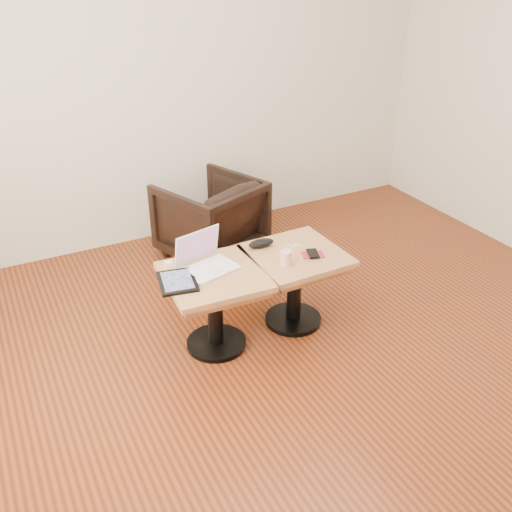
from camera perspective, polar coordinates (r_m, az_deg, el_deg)
name	(u,v)px	position (r m, az deg, el deg)	size (l,w,h in m)	color
room_shell	(349,156)	(2.78, 9.31, 9.82)	(4.52, 4.52, 2.71)	#451D0A
side_table_left	(214,293)	(3.44, -4.19, -3.68)	(0.60, 0.60, 0.52)	black
side_table_right	(295,271)	(3.67, 3.91, -1.48)	(0.59, 0.59, 0.52)	black
laptop	(206,261)	(3.42, -5.03, -0.54)	(0.36, 0.32, 0.22)	white
tablet	(177,281)	(3.31, -7.87, -2.54)	(0.26, 0.30, 0.02)	black
charging_adapter	(169,264)	(3.49, -8.69, -0.75)	(0.04, 0.04, 0.03)	white
glasses_case	(261,243)	(3.65, 0.51, 1.29)	(0.17, 0.08, 0.05)	black
striped_cup	(286,258)	(3.44, 3.00, -0.20)	(0.07, 0.07, 0.09)	#D36371
earbuds_tangle	(294,245)	(3.68, 3.86, 1.07)	(0.08, 0.05, 0.02)	white
phone_on_sleeve	(313,254)	(3.58, 5.71, 0.19)	(0.16, 0.13, 0.02)	maroon
armchair	(210,219)	(4.54, -4.58, 3.75)	(0.68, 0.70, 0.64)	black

